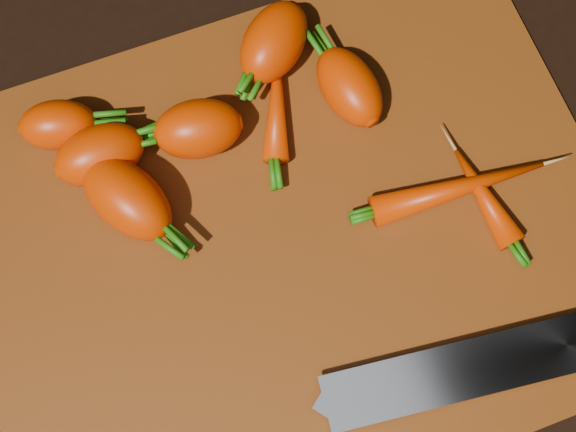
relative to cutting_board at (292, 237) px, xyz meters
name	(u,v)px	position (x,y,z in m)	size (l,w,h in m)	color
ground	(292,241)	(0.00, 0.00, -0.01)	(2.00, 2.00, 0.01)	black
cutting_board	(292,237)	(0.00, 0.00, 0.00)	(0.50, 0.40, 0.01)	brown
carrot_0	(100,155)	(-0.12, 0.11, 0.03)	(0.07, 0.05, 0.05)	#E83600
carrot_1	(198,129)	(-0.04, 0.10, 0.03)	(0.07, 0.05, 0.05)	#E83600
carrot_2	(127,198)	(-0.11, 0.06, 0.03)	(0.08, 0.05, 0.05)	#E83600
carrot_3	(349,87)	(0.08, 0.09, 0.03)	(0.07, 0.04, 0.04)	#E83600
carrot_4	(274,42)	(0.04, 0.15, 0.03)	(0.08, 0.05, 0.05)	#E83600
carrot_5	(58,125)	(-0.14, 0.14, 0.03)	(0.06, 0.04, 0.04)	#E83600
carrot_6	(277,102)	(0.03, 0.11, 0.02)	(0.10, 0.02, 0.02)	#E83600
carrot_7	(459,188)	(0.13, -0.01, 0.02)	(0.14, 0.02, 0.02)	#E83600
carrot_8	(484,196)	(0.15, -0.03, 0.02)	(0.09, 0.02, 0.02)	#E83600
knife	(508,360)	(0.11, -0.15, 0.02)	(0.38, 0.08, 0.02)	gray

